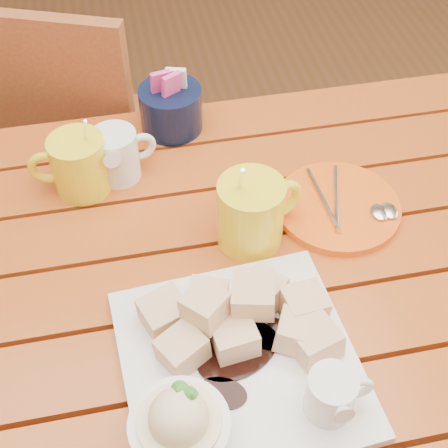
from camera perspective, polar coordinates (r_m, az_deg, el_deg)
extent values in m
cube|color=#A04314|center=(0.78, 0.77, -18.77)|extent=(1.20, 0.11, 0.03)
cube|color=#A04314|center=(0.83, -0.92, -11.68)|extent=(1.20, 0.11, 0.03)
cube|color=#A04314|center=(0.89, -2.32, -5.49)|extent=(1.20, 0.11, 0.03)
cube|color=#A04314|center=(0.97, -3.50, -0.17)|extent=(1.20, 0.11, 0.03)
cube|color=#A04314|center=(1.05, -4.51, 4.37)|extent=(1.20, 0.11, 0.03)
cube|color=#A04314|center=(1.13, -5.38, 8.25)|extent=(1.20, 0.11, 0.03)
cube|color=#A04314|center=(1.18, -5.31, 6.71)|extent=(1.12, 0.04, 0.08)
cylinder|color=#A04314|center=(1.53, 16.36, -0.11)|extent=(0.06, 0.06, 0.72)
cube|color=white|center=(0.80, 1.42, -12.57)|extent=(0.30, 0.30, 0.02)
cube|color=#E58F45|center=(0.81, -1.53, -7.04)|extent=(0.07, 0.07, 0.04)
cube|color=#E58F45|center=(0.79, 6.74, -9.83)|extent=(0.07, 0.07, 0.04)
cube|color=#E58F45|center=(0.79, 8.25, -10.44)|extent=(0.06, 0.06, 0.04)
cube|color=#E58F45|center=(0.82, 3.52, -6.27)|extent=(0.07, 0.07, 0.04)
cube|color=#E58F45|center=(0.81, -5.49, -8.08)|extent=(0.07, 0.07, 0.04)
cube|color=#E58F45|center=(0.78, 2.71, -6.50)|extent=(0.06, 0.06, 0.04)
cube|color=#E58F45|center=(0.82, 7.25, -7.34)|extent=(0.06, 0.06, 0.04)
cube|color=#E58F45|center=(0.78, -3.85, -11.36)|extent=(0.07, 0.07, 0.04)
cube|color=#E58F45|center=(0.77, -1.71, -7.59)|extent=(0.07, 0.07, 0.04)
cube|color=#E58F45|center=(0.78, 0.92, -10.25)|extent=(0.06, 0.06, 0.04)
cylinder|color=white|center=(0.73, -4.03, -18.39)|extent=(0.11, 0.11, 0.05)
cylinder|color=beige|center=(0.71, -4.09, -17.99)|extent=(0.09, 0.09, 0.03)
sphere|color=beige|center=(0.69, -4.19, -17.26)|extent=(0.07, 0.07, 0.07)
cone|color=#3A8E2E|center=(0.67, -3.09, -15.43)|extent=(0.04, 0.04, 0.03)
cone|color=#3A8E2E|center=(0.68, -4.20, -14.91)|extent=(0.03, 0.03, 0.03)
cylinder|color=white|center=(0.74, 9.70, -15.11)|extent=(0.06, 0.06, 0.06)
cylinder|color=black|center=(0.72, 9.97, -14.13)|extent=(0.05, 0.05, 0.01)
cone|color=white|center=(0.71, 10.68, -16.25)|extent=(0.02, 0.02, 0.03)
torus|color=white|center=(0.75, 12.15, -14.47)|extent=(0.04, 0.01, 0.04)
cylinder|color=yellow|center=(1.00, -13.05, 5.28)|extent=(0.09, 0.09, 0.10)
cylinder|color=black|center=(0.97, -13.45, 7.04)|extent=(0.07, 0.07, 0.01)
torus|color=yellow|center=(1.00, -15.88, 4.99)|extent=(0.06, 0.02, 0.06)
cylinder|color=silver|center=(0.98, -12.57, 7.23)|extent=(0.02, 0.06, 0.13)
cylinder|color=yellow|center=(0.89, 2.43, 0.97)|extent=(0.10, 0.10, 0.11)
cylinder|color=black|center=(0.86, 2.52, 3.03)|extent=(0.08, 0.08, 0.01)
torus|color=yellow|center=(0.91, 5.38, 2.27)|extent=(0.07, 0.04, 0.07)
cylinder|color=silver|center=(0.87, 1.31, 3.02)|extent=(0.01, 0.07, 0.14)
cylinder|color=white|center=(1.01, -9.85, 6.23)|extent=(0.07, 0.07, 0.09)
cylinder|color=white|center=(0.99, -10.14, 7.90)|extent=(0.06, 0.06, 0.01)
cone|color=white|center=(0.96, -9.89, 6.17)|extent=(0.03, 0.03, 0.03)
torus|color=white|center=(1.01, -7.46, 6.68)|extent=(0.05, 0.02, 0.05)
cylinder|color=black|center=(1.10, -4.88, 10.44)|extent=(0.11, 0.11, 0.08)
cube|color=#ED4092|center=(1.07, -5.79, 12.60)|extent=(0.04, 0.02, 0.05)
cube|color=white|center=(1.07, -4.36, 12.93)|extent=(0.04, 0.03, 0.05)
cube|color=#ED4092|center=(1.06, -4.85, 12.38)|extent=(0.04, 0.03, 0.05)
cylinder|color=orange|center=(0.98, 10.34, 1.57)|extent=(0.19, 0.19, 0.01)
cylinder|color=silver|center=(0.97, 9.04, 2.27)|extent=(0.01, 0.14, 0.01)
cylinder|color=silver|center=(0.98, 10.23, 2.45)|extent=(0.05, 0.14, 0.01)
ellipsoid|color=silver|center=(0.97, 14.00, 1.06)|extent=(0.03, 0.04, 0.01)
ellipsoid|color=silver|center=(0.98, 14.86, 1.19)|extent=(0.03, 0.04, 0.01)
cube|color=brown|center=(1.58, -12.83, 6.86)|extent=(0.56, 0.56, 0.03)
cylinder|color=brown|center=(1.81, -4.30, 4.56)|extent=(0.04, 0.04, 0.43)
cylinder|color=brown|center=(1.92, -15.10, 5.73)|extent=(0.04, 0.04, 0.43)
cylinder|color=brown|center=(1.58, -7.30, -4.50)|extent=(0.04, 0.04, 0.43)
cylinder|color=brown|center=(1.70, -19.34, -2.57)|extent=(0.04, 0.04, 0.43)
cube|color=brown|center=(1.30, -17.34, 9.26)|extent=(0.41, 0.19, 0.45)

